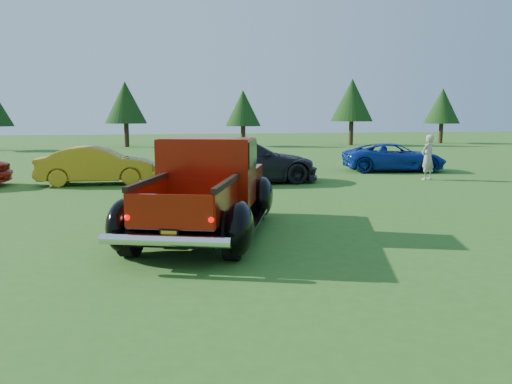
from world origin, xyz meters
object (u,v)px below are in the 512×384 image
Objects in this scene: tree_far_east at (442,106)px; show_car_blue at (394,157)px; tree_mid_right at (243,108)px; tree_east at (352,100)px; show_car_grey at (245,161)px; pickup_truck at (208,187)px; tree_mid_left at (125,103)px; show_car_yellow at (98,165)px; spectator at (428,157)px.

tree_far_east reaches higher than show_car_blue.
show_car_blue is (2.50, -19.65, -2.38)m from tree_mid_right.
tree_east reaches higher than show_car_grey.
show_car_blue is at bearing -82.75° from tree_mid_right.
pickup_truck is (-24.77, -29.61, -2.35)m from tree_far_east.
tree_mid_left reaches higher than tree_mid_right.
show_car_grey is (-4.50, -21.90, -2.22)m from tree_mid_right.
tree_mid_right is 1.11× the size of show_car_yellow.
show_car_grey is 7.35m from show_car_blue.
tree_far_east is 0.89× the size of pickup_truck.
tree_east reaches higher than tree_mid_right.
tree_mid_left is at bearing 2.24° from show_car_yellow.
tree_far_east is at bearing -147.59° from spectator.
tree_mid_right is 2.65× the size of spectator.
show_car_blue is (12.00, 1.52, -0.06)m from show_car_yellow.
tree_mid_left is 0.96× the size of show_car_grey.
show_car_blue is 3.00m from spectator.
show_car_yellow is 12.10m from show_car_blue.
tree_mid_right is 9.04m from tree_east.
spectator is at bearing -64.56° from tree_mid_left.
pickup_truck is 13.24m from show_car_blue.
tree_east is 9.06m from tree_far_east.
tree_mid_right is 0.92× the size of tree_far_east.
tree_mid_right is 22.47m from show_car_grey.
show_car_yellow is at bearing -131.82° from tree_east.
tree_mid_left is at bearing 178.94° from tree_far_east.
tree_east reaches higher than tree_mid_left.
show_car_yellow is at bearing 129.60° from pickup_truck.
tree_mid_left is 1.26× the size of show_car_yellow.
tree_far_east is 2.89× the size of spectator.
tree_east is 1.12× the size of tree_far_east.
tree_mid_left is 22.35m from show_car_yellow.
show_car_grey is at bearing -94.74° from show_car_yellow.
tree_east is 1.26× the size of show_car_blue.
show_car_yellow is (-27.50, -21.68, -2.59)m from tree_far_east.
tree_mid_right is at bearing 176.82° from tree_east.
show_car_grey is at bearing -101.61° from tree_mid_right.
show_car_grey reaches higher than show_car_blue.
tree_mid_right is at bearing 97.50° from pickup_truck.
tree_far_east is 28.09m from spectator.
spectator is (-15.76, -23.13, -2.42)m from tree_far_east.
tree_far_east is 35.11m from show_car_yellow.
pickup_truck reaches higher than show_car_grey.
tree_mid_left is 1.04× the size of tree_far_east.
tree_east is at bearing -3.18° from tree_mid_right.
tree_mid_left is 0.93× the size of pickup_truck.
spectator is (9.01, 6.48, -0.06)m from pickup_truck.
show_car_yellow is 2.38× the size of spectator.
spectator is at bearing -84.35° from tree_mid_right.
show_car_blue is (-6.50, -19.15, -3.06)m from tree_east.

